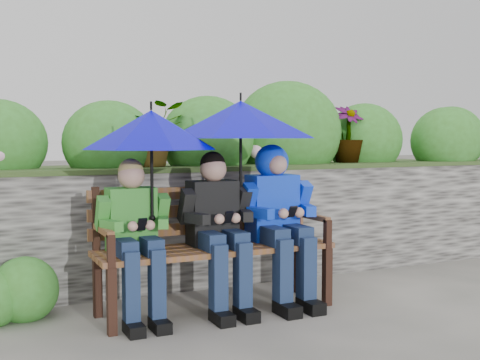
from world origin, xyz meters
name	(u,v)px	position (x,y,z in m)	size (l,w,h in m)	color
ground	(246,304)	(0.00, 0.00, 0.00)	(60.00, 60.00, 0.00)	#53534E
garden_backdrop	(176,201)	(0.00, 1.60, 0.64)	(8.00, 2.85, 1.86)	#302E2C
park_bench	(212,238)	(-0.27, 0.02, 0.53)	(1.76, 0.52, 0.93)	black
boy_left	(135,231)	(-0.87, -0.06, 0.64)	(0.50, 0.57, 1.13)	#3B8331
boy_middle	(218,223)	(-0.26, -0.07, 0.65)	(0.53, 0.61, 1.18)	black
boy_right	(278,210)	(0.25, -0.06, 0.72)	(0.56, 0.68, 1.22)	#1E2AC1
umbrella_left	(151,130)	(-0.75, -0.08, 1.33)	(0.94, 0.94, 0.83)	#0100BF
umbrella_right	(241,120)	(-0.06, -0.03, 1.41)	(1.12, 1.12, 0.89)	#0100BF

